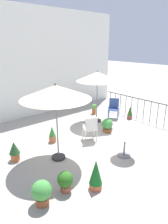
{
  "coord_description": "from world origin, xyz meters",
  "views": [
    {
      "loc": [
        -4.82,
        -5.23,
        3.52
      ],
      "look_at": [
        0.0,
        0.44,
        1.03
      ],
      "focal_mm": 32.57,
      "sensor_mm": 36.0,
      "label": 1
    }
  ],
  "objects": [
    {
      "name": "cafe_table_0",
      "position": [
        0.04,
        -1.56,
        0.51
      ],
      "size": [
        0.79,
        0.79,
        0.72
      ],
      "color": "white",
      "rests_on": "ground"
    },
    {
      "name": "potted_plant_4",
      "position": [
        -2.43,
        -1.7,
        0.3
      ],
      "size": [
        0.41,
        0.41,
        0.55
      ],
      "color": "brown",
      "rests_on": "ground"
    },
    {
      "name": "potted_plant_2",
      "position": [
        -2.82,
        0.51,
        0.35
      ],
      "size": [
        0.34,
        0.34,
        0.65
      ],
      "color": "#CA683A",
      "rests_on": "ground"
    },
    {
      "name": "villa_facade",
      "position": [
        0.0,
        4.25,
        2.63
      ],
      "size": [
        10.36,
        0.3,
        5.25
      ],
      "primitive_type": "cube",
      "color": "white",
      "rests_on": "ground"
    },
    {
      "name": "potted_plant_3",
      "position": [
        -1.79,
        -2.12,
        0.42
      ],
      "size": [
        0.34,
        0.34,
        0.83
      ],
      "color": "#B75838",
      "rests_on": "ground"
    },
    {
      "name": "patio_umbrella_0",
      "position": [
        1.55,
        1.33,
        2.13
      ],
      "size": [
        1.91,
        1.91,
        2.42
      ],
      "color": "#2D2D2D",
      "rests_on": "ground"
    },
    {
      "name": "terrace_railing",
      "position": [
        3.43,
        -0.0,
        0.68
      ],
      "size": [
        0.03,
        4.75,
        1.01
      ],
      "color": "black",
      "rests_on": "ground"
    },
    {
      "name": "potted_plant_7",
      "position": [
        -1.22,
        0.84,
        0.31
      ],
      "size": [
        0.27,
        0.27,
        0.64
      ],
      "color": "#B26141",
      "rests_on": "ground"
    },
    {
      "name": "patio_chair_1",
      "position": [
        -0.04,
        0.0,
        0.54
      ],
      "size": [
        0.62,
        0.6,
        0.96
      ],
      "color": "silver",
      "rests_on": "ground"
    },
    {
      "name": "potted_plant_0",
      "position": [
        3.04,
        0.51,
        0.33
      ],
      "size": [
        0.25,
        0.25,
        0.65
      ],
      "color": "#A1473B",
      "rests_on": "ground"
    },
    {
      "name": "ground_plane",
      "position": [
        0.0,
        0.0,
        0.0
      ],
      "size": [
        60.0,
        60.0,
        0.0
      ],
      "primitive_type": "plane",
      "color": "#A59E92"
    },
    {
      "name": "potted_plant_1",
      "position": [
        2.24,
        2.24,
        0.31
      ],
      "size": [
        0.29,
        0.29,
        0.53
      ],
      "color": "#A65829",
      "rests_on": "ground"
    },
    {
      "name": "potted_plant_6",
      "position": [
        1.02,
        0.14,
        0.31
      ],
      "size": [
        0.46,
        0.46,
        0.59
      ],
      "color": "brown",
      "rests_on": "ground"
    },
    {
      "name": "potted_plant_5",
      "position": [
        -3.1,
        -1.71,
        0.34
      ],
      "size": [
        0.47,
        0.47,
        0.61
      ],
      "color": "brown",
      "rests_on": "ground"
    },
    {
      "name": "patio_umbrella_1",
      "position": [
        -1.7,
        -0.29,
        2.18
      ],
      "size": [
        2.12,
        2.12,
        2.47
      ],
      "color": "#2D2D2D",
      "rests_on": "ground"
    },
    {
      "name": "patio_chair_0",
      "position": [
        2.54,
        1.14,
        0.56
      ],
      "size": [
        0.68,
        0.69,
        0.98
      ],
      "color": "#364E91",
      "rests_on": "ground"
    }
  ]
}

